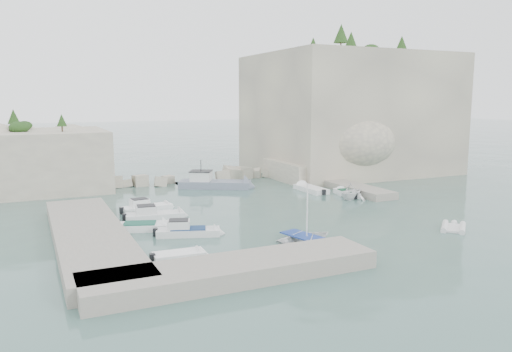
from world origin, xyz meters
name	(u,v)px	position (x,y,z in m)	size (l,w,h in m)	color
ground	(284,218)	(0.00, 0.00, 0.00)	(400.00, 400.00, 0.00)	#466A63
cliff_east	(348,114)	(23.00, 23.00, 8.50)	(26.00, 22.00, 17.00)	beige
cliff_terrace	(306,170)	(13.00, 18.00, 1.25)	(8.00, 10.00, 2.50)	beige
outcrop_west	(35,160)	(-20.00, 25.00, 3.50)	(16.00, 14.00, 7.00)	beige
quay_west	(90,236)	(-17.00, -1.00, 0.55)	(5.00, 24.00, 1.10)	#9E9689
quay_south	(234,270)	(-10.00, -12.50, 0.55)	(18.00, 4.00, 1.10)	#9E9689
ledge_east	(344,185)	(13.50, 10.00, 0.40)	(3.00, 16.00, 0.80)	#9E9689
breakwater	(197,177)	(-1.00, 22.00, 0.70)	(28.00, 3.00, 1.40)	beige
motorboat_a	(147,211)	(-10.67, 7.97, 0.00)	(5.23, 1.56, 1.40)	white
motorboat_b	(155,219)	(-10.72, 4.50, 0.00)	(5.69, 1.86, 1.40)	silver
motorboat_c	(140,230)	(-12.79, 1.20, 0.00)	(5.11, 1.86, 0.70)	white
motorboat_d	(188,236)	(-9.65, -2.08, 0.00)	(5.44, 1.62, 1.40)	silver
motorboat_e	(179,260)	(-12.02, -7.64, 0.00)	(3.78, 1.55, 0.70)	white
rowboat	(307,243)	(-2.23, -7.86, 0.00)	(3.42, 4.79, 0.99)	white
inflatable_dinghy	(453,229)	(10.86, -9.52, 0.00)	(3.56, 1.72, 0.44)	silver
tender_east_a	(351,199)	(10.64, 4.49, 0.00)	(3.17, 3.67, 1.94)	white
tender_east_b	(347,196)	(11.29, 6.28, 0.00)	(4.46, 1.52, 0.70)	white
tender_east_c	(311,191)	(9.03, 10.18, 0.00)	(5.62, 1.82, 0.70)	white
tender_east_d	(311,185)	(11.23, 13.74, 0.00)	(1.46, 3.88, 1.50)	silver
work_boat	(215,188)	(-0.34, 17.12, 0.00)	(9.38, 2.77, 2.20)	slate
rowboat_mast	(307,209)	(-2.23, -7.86, 2.60)	(0.10, 0.10, 4.20)	white
vegetation	(314,48)	(17.83, 24.40, 17.93)	(53.48, 13.88, 13.40)	#1E4219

